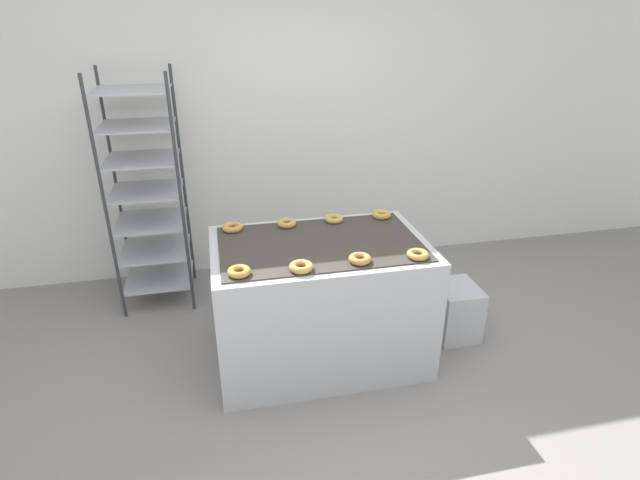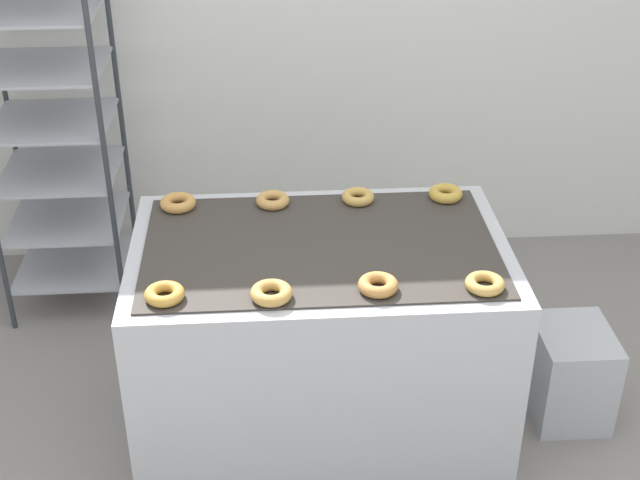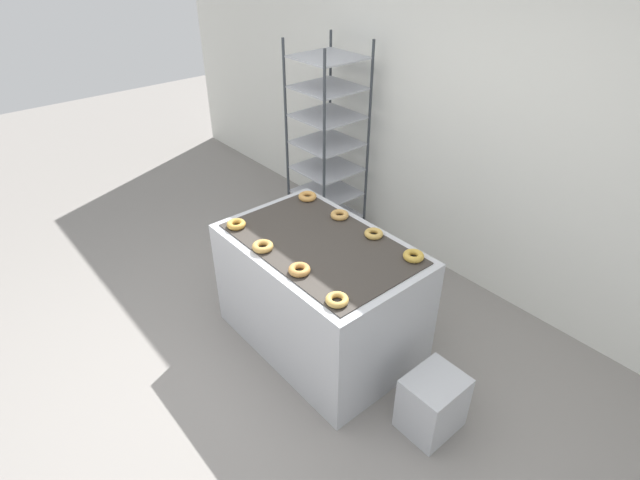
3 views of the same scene
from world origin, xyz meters
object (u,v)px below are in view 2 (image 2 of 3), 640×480
(donut_far_midleft, at_px, (273,200))
(donut_far_right, at_px, (446,193))
(donut_near_right, at_px, (485,284))
(baking_rack_cart, at_px, (52,121))
(fryer_machine, at_px, (320,341))
(donut_near_midleft, at_px, (271,293))
(donut_far_midright, at_px, (358,197))
(donut_near_left, at_px, (165,294))
(donut_near_midright, at_px, (378,285))
(donut_far_left, at_px, (178,203))
(glaze_bin, at_px, (570,373))

(donut_far_midleft, bearing_deg, donut_far_right, 0.65)
(donut_near_right, distance_m, donut_far_midleft, 0.91)
(baking_rack_cart, relative_size, donut_near_right, 13.90)
(fryer_machine, xyz_separation_m, donut_near_midleft, (-0.18, -0.32, 0.44))
(donut_far_midright, distance_m, donut_far_right, 0.34)
(donut_near_left, height_order, donut_near_right, donut_near_left)
(fryer_machine, xyz_separation_m, donut_near_midright, (0.17, -0.30, 0.44))
(donut_near_midleft, distance_m, donut_near_midright, 0.34)
(donut_far_left, bearing_deg, fryer_machine, -31.39)
(baking_rack_cart, bearing_deg, donut_near_midleft, -55.31)
(donut_near_midright, distance_m, donut_far_midleft, 0.69)
(donut_near_right, height_order, donut_far_right, donut_far_right)
(donut_far_left, xyz_separation_m, donut_far_midright, (0.68, 0.01, -0.00))
(glaze_bin, distance_m, donut_near_right, 0.88)
(glaze_bin, bearing_deg, donut_near_midleft, -163.49)
(donut_near_midright, bearing_deg, glaze_bin, 21.42)
(donut_near_right, distance_m, donut_far_midright, 0.72)
(glaze_bin, xyz_separation_m, donut_near_right, (-0.48, -0.34, 0.66))
(donut_near_midleft, height_order, donut_far_midright, donut_near_midleft)
(baking_rack_cart, relative_size, donut_near_left, 13.93)
(donut_far_right, bearing_deg, donut_far_midright, -179.82)
(donut_near_left, relative_size, donut_far_left, 0.95)
(fryer_machine, bearing_deg, donut_far_left, 148.61)
(donut_near_left, xyz_separation_m, donut_near_right, (1.02, -0.01, -0.00))
(fryer_machine, distance_m, donut_near_midright, 0.56)
(donut_far_midleft, bearing_deg, donut_near_left, -120.00)
(donut_far_midright, bearing_deg, donut_near_left, -137.55)
(baking_rack_cart, xyz_separation_m, donut_far_right, (1.61, -0.70, -0.05))
(donut_near_midleft, distance_m, donut_far_midright, 0.73)
(donut_far_right, bearing_deg, donut_near_right, -89.42)
(donut_near_midleft, bearing_deg, donut_near_left, 176.93)
(glaze_bin, bearing_deg, donut_near_left, -167.70)
(glaze_bin, bearing_deg, donut_far_midleft, 165.95)
(donut_far_midright, xyz_separation_m, donut_far_right, (0.34, 0.00, 0.00))
(glaze_bin, relative_size, donut_near_midleft, 2.86)
(donut_near_left, height_order, donut_far_left, donut_far_left)
(donut_near_midleft, xyz_separation_m, donut_far_left, (-0.34, 0.63, 0.00))
(donut_far_midleft, relative_size, donut_far_midright, 1.03)
(glaze_bin, xyz_separation_m, donut_near_left, (-1.50, -0.33, 0.66))
(donut_near_right, bearing_deg, donut_far_midleft, 136.98)
(donut_near_right, xyz_separation_m, donut_far_right, (-0.01, 0.63, 0.00))
(donut_near_midleft, bearing_deg, glaze_bin, 16.51)
(donut_near_left, bearing_deg, donut_far_midleft, 60.00)
(baking_rack_cart, height_order, donut_far_midleft, baking_rack_cart)
(glaze_bin, height_order, donut_far_midright, donut_far_midright)
(fryer_machine, bearing_deg, donut_far_right, 32.40)
(fryer_machine, relative_size, glaze_bin, 3.45)
(donut_near_left, bearing_deg, donut_near_midright, 0.38)
(donut_near_left, bearing_deg, donut_far_left, 89.99)
(donut_near_midleft, bearing_deg, donut_near_midright, 3.77)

